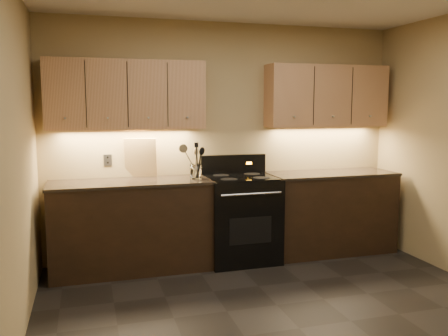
% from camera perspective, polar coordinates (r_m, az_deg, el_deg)
% --- Properties ---
extents(floor, '(4.00, 4.00, 0.00)m').
position_cam_1_polar(floor, '(3.87, 9.05, -18.52)').
color(floor, black).
rests_on(floor, ground).
extents(wall_back, '(4.00, 0.04, 2.60)m').
position_cam_1_polar(wall_back, '(5.36, 0.15, 3.33)').
color(wall_back, tan).
rests_on(wall_back, ground).
extents(wall_left, '(0.04, 4.00, 2.60)m').
position_cam_1_polar(wall_left, '(3.19, -24.90, -0.21)').
color(wall_left, tan).
rests_on(wall_left, ground).
extents(counter_left, '(1.62, 0.62, 0.93)m').
position_cam_1_polar(counter_left, '(5.00, -11.12, -6.82)').
color(counter_left, black).
rests_on(counter_left, ground).
extents(counter_right, '(1.46, 0.62, 0.93)m').
position_cam_1_polar(counter_right, '(5.66, 12.60, -5.16)').
color(counter_right, black).
rests_on(counter_right, ground).
extents(stove, '(0.76, 0.68, 1.14)m').
position_cam_1_polar(stove, '(5.21, 2.00, -5.94)').
color(stove, black).
rests_on(stove, ground).
extents(upper_cab_left, '(1.60, 0.30, 0.70)m').
position_cam_1_polar(upper_cab_left, '(5.00, -11.67, 8.61)').
color(upper_cab_left, tan).
rests_on(upper_cab_left, wall_back).
extents(upper_cab_right, '(1.44, 0.30, 0.70)m').
position_cam_1_polar(upper_cab_right, '(5.66, 12.25, 8.45)').
color(upper_cab_right, tan).
rests_on(upper_cab_right, wall_back).
extents(outlet_plate, '(0.08, 0.01, 0.12)m').
position_cam_1_polar(outlet_plate, '(5.16, -13.82, 0.94)').
color(outlet_plate, '#B2B5BA').
rests_on(outlet_plate, wall_back).
extents(utensil_crock, '(0.13, 0.13, 0.15)m').
position_cam_1_polar(utensil_crock, '(4.97, -3.42, -0.48)').
color(utensil_crock, white).
rests_on(utensil_crock, counter_left).
extents(cutting_board, '(0.35, 0.18, 0.42)m').
position_cam_1_polar(cutting_board, '(5.14, -9.99, 1.24)').
color(cutting_board, tan).
rests_on(cutting_board, counter_left).
extents(wooden_spoon, '(0.11, 0.15, 0.32)m').
position_cam_1_polar(wooden_spoon, '(4.95, -3.62, 0.65)').
color(wooden_spoon, tan).
rests_on(wooden_spoon, utensil_crock).
extents(black_spoon, '(0.13, 0.11, 0.33)m').
position_cam_1_polar(black_spoon, '(4.98, -3.42, 0.72)').
color(black_spoon, black).
rests_on(black_spoon, utensil_crock).
extents(black_turner, '(0.09, 0.15, 0.39)m').
position_cam_1_polar(black_turner, '(4.93, -3.18, 1.01)').
color(black_turner, black).
rests_on(black_turner, utensil_crock).
extents(steel_skimmer, '(0.26, 0.15, 0.37)m').
position_cam_1_polar(steel_skimmer, '(4.94, -2.97, 0.99)').
color(steel_skimmer, silver).
rests_on(steel_skimmer, utensil_crock).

